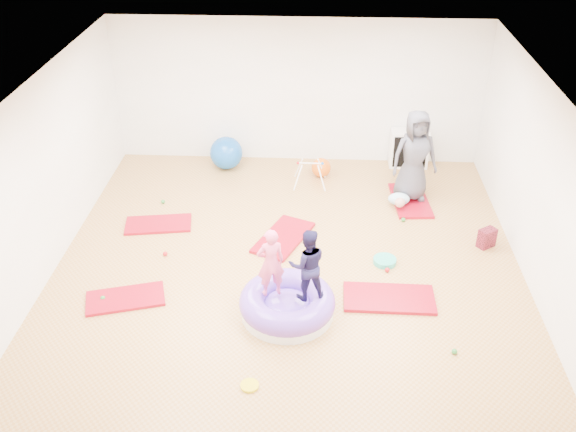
{
  "coord_description": "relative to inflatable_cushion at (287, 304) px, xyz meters",
  "views": [
    {
      "loc": [
        0.4,
        -7.56,
        5.71
      ],
      "look_at": [
        0.0,
        0.3,
        0.9
      ],
      "focal_mm": 40.0,
      "sensor_mm": 36.0,
      "label": 1
    }
  ],
  "objects": [
    {
      "name": "adult_caregiver",
      "position": [
        2.02,
        3.23,
        0.7
      ],
      "size": [
        0.89,
        0.67,
        1.63
      ],
      "primitive_type": "imported",
      "rotation": [
        0.0,
        0.0,
        0.21
      ],
      "color": "#40404B",
      "rests_on": "gym_mat_rear_right"
    },
    {
      "name": "cube_shelf",
      "position": [
        2.12,
        4.57,
        0.2
      ],
      "size": [
        0.73,
        0.36,
        0.73
      ],
      "color": "white",
      "rests_on": "ground"
    },
    {
      "name": "backpack",
      "position": [
        3.06,
        1.8,
        -0.0
      ],
      "size": [
        0.32,
        0.29,
        0.31
      ],
      "primitive_type": "cube",
      "rotation": [
        0.0,
        0.0,
        0.61
      ],
      "color": "#A11F37",
      "rests_on": "ground"
    },
    {
      "name": "child_navy",
      "position": [
        0.26,
        -0.03,
        0.73
      ],
      "size": [
        0.56,
        0.47,
        1.03
      ],
      "primitive_type": "imported",
      "rotation": [
        0.0,
        0.0,
        3.3
      ],
      "color": "#19163D",
      "rests_on": "inflatable_cushion"
    },
    {
      "name": "gym_mat_rear_right",
      "position": [
        2.02,
        3.15,
        -0.14
      ],
      "size": [
        0.69,
        1.25,
        0.05
      ],
      "primitive_type": "cube",
      "rotation": [
        0.0,
        0.0,
        1.65
      ],
      "color": "#9B0012",
      "rests_on": "ground"
    },
    {
      "name": "gym_mat_mid_left",
      "position": [
        -2.27,
        2.14,
        -0.14
      ],
      "size": [
        1.15,
        0.7,
        0.05
      ],
      "primitive_type": "cube",
      "rotation": [
        0.0,
        0.0,
        0.16
      ],
      "color": "#9B0012",
      "rests_on": "ground"
    },
    {
      "name": "yellow_toy",
      "position": [
        -0.38,
        -1.36,
        -0.14
      ],
      "size": [
        0.22,
        0.22,
        0.03
      ],
      "primitive_type": "cylinder",
      "color": "yellow",
      "rests_on": "ground"
    },
    {
      "name": "ball_pit_balls",
      "position": [
        -0.18,
        1.15,
        -0.12
      ],
      "size": [
        4.82,
        3.62,
        0.07
      ],
      "color": "#2A7F31",
      "rests_on": "ground"
    },
    {
      "name": "balance_disc",
      "position": [
        1.42,
        1.26,
        -0.12
      ],
      "size": [
        0.35,
        0.35,
        0.08
      ],
      "primitive_type": "cylinder",
      "color": "#29B29A",
      "rests_on": "ground"
    },
    {
      "name": "child_pink",
      "position": [
        -0.22,
        0.01,
        0.72
      ],
      "size": [
        0.43,
        0.34,
        1.01
      ],
      "primitive_type": "imported",
      "rotation": [
        0.0,
        0.0,
        3.45
      ],
      "color": "#FB5B8E",
      "rests_on": "inflatable_cushion"
    },
    {
      "name": "exercise_ball_blue",
      "position": [
        -1.4,
        4.31,
        0.16
      ],
      "size": [
        0.63,
        0.63,
        0.63
      ],
      "primitive_type": "sphere",
      "color": "#1050AF",
      "rests_on": "ground"
    },
    {
      "name": "gym_mat_front_left",
      "position": [
        -2.29,
        0.18,
        -0.14
      ],
      "size": [
        1.19,
        0.82,
        0.04
      ],
      "primitive_type": "cube",
      "rotation": [
        0.0,
        0.0,
        0.29
      ],
      "color": "#9B0012",
      "rests_on": "ground"
    },
    {
      "name": "gym_mat_center_back",
      "position": [
        -0.16,
        1.85,
        -0.14
      ],
      "size": [
        1.02,
        1.34,
        0.05
      ],
      "primitive_type": "cube",
      "rotation": [
        0.0,
        0.0,
        1.17
      ],
      "color": "#9B0012",
      "rests_on": "ground"
    },
    {
      "name": "infant",
      "position": [
        1.79,
        2.93,
        0.0
      ],
      "size": [
        0.37,
        0.38,
        0.22
      ],
      "color": "#9FCAE2",
      "rests_on": "gym_mat_rear_right"
    },
    {
      "name": "room",
      "position": [
        -0.04,
        0.78,
        1.24
      ],
      "size": [
        7.01,
        8.01,
        2.81
      ],
      "color": "tan",
      "rests_on": "ground"
    },
    {
      "name": "inflatable_cushion",
      "position": [
        0.0,
        0.0,
        0.0
      ],
      "size": [
        1.31,
        1.31,
        0.41
      ],
      "rotation": [
        0.0,
        0.0,
        -0.22
      ],
      "color": "white",
      "rests_on": "ground"
    },
    {
      "name": "gym_mat_right",
      "position": [
        1.42,
        0.37,
        -0.13
      ],
      "size": [
        1.28,
        0.65,
        0.05
      ],
      "primitive_type": "cube",
      "rotation": [
        0.0,
        0.0,
        -0.01
      ],
      "color": "#9B0012",
      "rests_on": "ground"
    },
    {
      "name": "exercise_ball_orange",
      "position": [
        0.43,
        4.04,
        0.02
      ],
      "size": [
        0.37,
        0.37,
        0.37
      ],
      "primitive_type": "sphere",
      "color": "#E25E0E",
      "rests_on": "ground"
    },
    {
      "name": "infant_play_gym",
      "position": [
        0.23,
        3.69,
        0.15
      ],
      "size": [
        0.6,
        0.57,
        0.46
      ],
      "rotation": [
        0.0,
        0.0,
        0.19
      ],
      "color": "white",
      "rests_on": "ground"
    }
  ]
}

